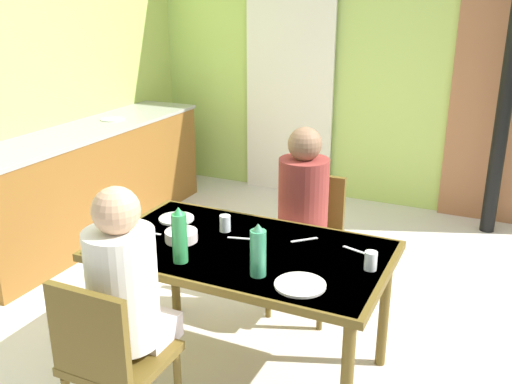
# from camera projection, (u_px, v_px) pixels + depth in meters

# --- Properties ---
(ground_plane) EXTENTS (7.08, 7.08, 0.00)m
(ground_plane) POSITION_uv_depth(u_px,v_px,m) (233.00, 339.00, 3.39)
(ground_plane) COLOR silver
(wall_back) EXTENTS (4.52, 0.10, 2.83)m
(wall_back) POSITION_uv_depth(u_px,v_px,m) (366.00, 53.00, 5.25)
(wall_back) COLOR #B4D369
(wall_back) RESTS_ON ground_plane
(wall_left) EXTENTS (0.10, 4.09, 2.83)m
(wall_left) POSITION_uv_depth(u_px,v_px,m) (20.00, 66.00, 4.36)
(wall_left) COLOR #B9CF63
(wall_left) RESTS_ON ground_plane
(door_wooden) EXTENTS (0.80, 0.05, 2.00)m
(door_wooden) POSITION_uv_depth(u_px,v_px,m) (498.00, 110.00, 4.84)
(door_wooden) COLOR #9E6340
(door_wooden) RESTS_ON ground_plane
(stove_pipe_column) EXTENTS (0.12, 0.12, 2.83)m
(stove_pipe_column) POSITION_uv_depth(u_px,v_px,m) (511.00, 64.00, 4.45)
(stove_pipe_column) COLOR black
(stove_pipe_column) RESTS_ON ground_plane
(curtain_panel) EXTENTS (0.90, 0.03, 2.37)m
(curtain_panel) POSITION_uv_depth(u_px,v_px,m) (289.00, 75.00, 5.52)
(curtain_panel) COLOR white
(curtain_panel) RESTS_ON ground_plane
(kitchen_counter) EXTENTS (0.61, 2.53, 0.91)m
(kitchen_counter) POSITION_uv_depth(u_px,v_px,m) (89.00, 181.00, 4.76)
(kitchen_counter) COLOR brown
(kitchen_counter) RESTS_ON ground_plane
(dining_table) EXTENTS (1.47, 0.85, 0.73)m
(dining_table) POSITION_uv_depth(u_px,v_px,m) (244.00, 260.00, 2.91)
(dining_table) COLOR brown
(dining_table) RESTS_ON ground_plane
(chair_near_diner) EXTENTS (0.40, 0.40, 0.87)m
(chair_near_diner) POSITION_uv_depth(u_px,v_px,m) (110.00, 358.00, 2.39)
(chair_near_diner) COLOR brown
(chair_near_diner) RESTS_ON ground_plane
(chair_far_diner) EXTENTS (0.40, 0.40, 0.87)m
(chair_far_diner) POSITION_uv_depth(u_px,v_px,m) (309.00, 235.00, 3.59)
(chair_far_diner) COLOR brown
(chair_far_diner) RESTS_ON ground_plane
(person_near_diner) EXTENTS (0.30, 0.37, 0.77)m
(person_near_diner) POSITION_uv_depth(u_px,v_px,m) (125.00, 284.00, 2.41)
(person_near_diner) COLOR silver
(person_near_diner) RESTS_ON ground_plane
(person_far_diner) EXTENTS (0.30, 0.37, 0.77)m
(person_far_diner) POSITION_uv_depth(u_px,v_px,m) (302.00, 200.00, 3.38)
(person_far_diner) COLOR brown
(person_far_diner) RESTS_ON ground_plane
(water_bottle_green_near) EXTENTS (0.07, 0.07, 0.28)m
(water_bottle_green_near) POSITION_uv_depth(u_px,v_px,m) (180.00, 236.00, 2.69)
(water_bottle_green_near) COLOR #32974F
(water_bottle_green_near) RESTS_ON dining_table
(water_bottle_green_far) EXTENTS (0.07, 0.07, 0.26)m
(water_bottle_green_far) POSITION_uv_depth(u_px,v_px,m) (258.00, 251.00, 2.56)
(water_bottle_green_far) COLOR #399366
(water_bottle_green_far) RESTS_ON dining_table
(serving_bowl_center) EXTENTS (0.17, 0.17, 0.05)m
(serving_bowl_center) POSITION_uv_depth(u_px,v_px,m) (181.00, 236.00, 2.95)
(serving_bowl_center) COLOR silver
(serving_bowl_center) RESTS_ON dining_table
(dinner_plate_near_left) EXTENTS (0.23, 0.23, 0.01)m
(dinner_plate_near_left) POSITION_uv_depth(u_px,v_px,m) (300.00, 285.00, 2.50)
(dinner_plate_near_left) COLOR white
(dinner_plate_near_left) RESTS_ON dining_table
(dinner_plate_near_right) EXTENTS (0.20, 0.20, 0.01)m
(dinner_plate_near_right) POSITION_uv_depth(u_px,v_px,m) (176.00, 219.00, 3.23)
(dinner_plate_near_right) COLOR white
(dinner_plate_near_right) RESTS_ON dining_table
(drinking_glass_by_near_diner) EXTENTS (0.06, 0.06, 0.09)m
(drinking_glass_by_near_diner) POSITION_uv_depth(u_px,v_px,m) (225.00, 223.00, 3.06)
(drinking_glass_by_near_diner) COLOR silver
(drinking_glass_by_near_diner) RESTS_ON dining_table
(drinking_glass_by_far_diner) EXTENTS (0.06, 0.06, 0.09)m
(drinking_glass_by_far_diner) POSITION_uv_depth(u_px,v_px,m) (371.00, 261.00, 2.64)
(drinking_glass_by_far_diner) COLOR silver
(drinking_glass_by_far_diner) RESTS_ON dining_table
(cutlery_knife_near) EXTENTS (0.15, 0.06, 0.00)m
(cutlery_knife_near) POSITION_uv_depth(u_px,v_px,m) (356.00, 250.00, 2.84)
(cutlery_knife_near) COLOR silver
(cutlery_knife_near) RESTS_ON dining_table
(cutlery_fork_near) EXTENTS (0.15, 0.05, 0.00)m
(cutlery_fork_near) POSITION_uv_depth(u_px,v_px,m) (242.00, 238.00, 2.98)
(cutlery_fork_near) COLOR silver
(cutlery_fork_near) RESTS_ON dining_table
(cutlery_knife_far) EXTENTS (0.12, 0.12, 0.00)m
(cutlery_knife_far) POSITION_uv_depth(u_px,v_px,m) (304.00, 240.00, 2.97)
(cutlery_knife_far) COLOR silver
(cutlery_knife_far) RESTS_ON dining_table
(cutlery_fork_far) EXTENTS (0.15, 0.03, 0.00)m
(cutlery_fork_far) POSITION_uv_depth(u_px,v_px,m) (148.00, 233.00, 3.05)
(cutlery_fork_far) COLOR silver
(cutlery_fork_far) RESTS_ON dining_table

